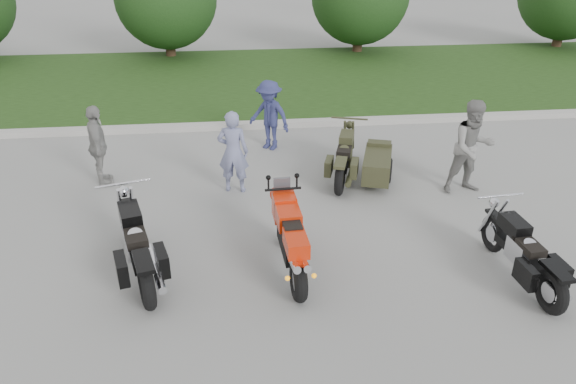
{
  "coord_description": "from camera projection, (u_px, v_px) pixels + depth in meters",
  "views": [
    {
      "loc": [
        -0.84,
        -7.61,
        5.11
      ],
      "look_at": [
        0.03,
        0.75,
        0.8
      ],
      "focal_mm": 35.0,
      "sensor_mm": 36.0,
      "label": 1
    }
  ],
  "objects": [
    {
      "name": "person_stripe",
      "position": [
        233.0,
        152.0,
        10.89
      ],
      "size": [
        0.67,
        0.51,
        1.67
      ],
      "primitive_type": "imported",
      "rotation": [
        0.0,
        0.0,
        2.95
      ],
      "color": "#7C81A9",
      "rests_on": "ground"
    },
    {
      "name": "person_grey",
      "position": [
        472.0,
        147.0,
        10.82
      ],
      "size": [
        0.99,
        0.81,
        1.88
      ],
      "primitive_type": "imported",
      "rotation": [
        0.0,
        0.0,
        0.11
      ],
      "color": "gray",
      "rests_on": "ground"
    },
    {
      "name": "cruiser_right",
      "position": [
        525.0,
        257.0,
        8.34
      ],
      "size": [
        0.48,
        2.26,
        0.87
      ],
      "rotation": [
        0.0,
        0.0,
        0.08
      ],
      "color": "black",
      "rests_on": "ground"
    },
    {
      "name": "person_back",
      "position": [
        98.0,
        146.0,
        11.18
      ],
      "size": [
        0.63,
        1.04,
        1.66
      ],
      "primitive_type": "imported",
      "rotation": [
        0.0,
        0.0,
        1.82
      ],
      "color": "gray",
      "rests_on": "ground"
    },
    {
      "name": "cruiser_left",
      "position": [
        138.0,
        249.0,
        8.45
      ],
      "size": [
        0.91,
        2.46,
        0.97
      ],
      "rotation": [
        0.0,
        0.0,
        0.28
      ],
      "color": "black",
      "rests_on": "ground"
    },
    {
      "name": "person_denim",
      "position": [
        269.0,
        115.0,
        12.85
      ],
      "size": [
        1.2,
        1.12,
        1.63
      ],
      "primitive_type": "imported",
      "rotation": [
        0.0,
        0.0,
        -0.66
      ],
      "color": "navy",
      "rests_on": "ground"
    },
    {
      "name": "curb",
      "position": [
        266.0,
        125.0,
        14.42
      ],
      "size": [
        60.0,
        0.3,
        0.15
      ],
      "primitive_type": "cube",
      "color": "#B3B0A9",
      "rests_on": "ground"
    },
    {
      "name": "sportbike_red",
      "position": [
        291.0,
        238.0,
        8.51
      ],
      "size": [
        0.42,
        2.15,
        1.02
      ],
      "rotation": [
        0.0,
        0.0,
        0.06
      ],
      "color": "black",
      "rests_on": "ground"
    },
    {
      "name": "grass_strip",
      "position": [
        257.0,
        80.0,
        18.1
      ],
      "size": [
        60.0,
        8.0,
        0.14
      ],
      "primitive_type": "cube",
      "color": "#31591E",
      "rests_on": "ground"
    },
    {
      "name": "ground",
      "position": [
        291.0,
        256.0,
        9.15
      ],
      "size": [
        80.0,
        80.0,
        0.0
      ],
      "primitive_type": "plane",
      "color": "#9B9B96",
      "rests_on": "ground"
    },
    {
      "name": "cruiser_sidecar",
      "position": [
        363.0,
        163.0,
        11.47
      ],
      "size": [
        1.49,
        2.2,
        0.87
      ],
      "rotation": [
        0.0,
        0.0,
        -0.3
      ],
      "color": "black",
      "rests_on": "ground"
    }
  ]
}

